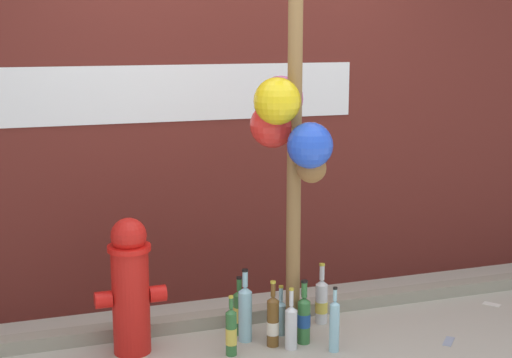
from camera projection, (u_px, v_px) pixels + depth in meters
building_wall at (225, 57)px, 4.79m from camera, size 10.00×0.21×3.19m
curb_strip at (252, 314)px, 4.59m from camera, size 8.00×0.12×0.08m
memorial_post at (290, 90)px, 4.03m from camera, size 0.63×0.56×2.71m
fire_hydrant at (130, 285)px, 4.07m from camera, size 0.39×0.24×0.77m
bottle_0 at (291, 326)px, 4.16m from camera, size 0.07×0.07×0.36m
bottle_1 at (239, 311)px, 4.37m from camera, size 0.07×0.07×0.35m
bottle_2 at (281, 316)px, 4.36m from camera, size 0.06×0.06×0.30m
bottle_3 at (292, 302)px, 4.45m from camera, size 0.06×0.06×0.40m
bottle_4 at (321, 301)px, 4.53m from camera, size 0.08×0.08×0.38m
bottle_5 at (231, 332)px, 4.08m from camera, size 0.06×0.06×0.34m
bottle_6 at (334, 325)px, 4.13m from camera, size 0.06×0.06×0.38m
bottle_7 at (245, 312)px, 4.26m from camera, size 0.08×0.08×0.43m
bottle_8 at (273, 321)px, 4.20m from camera, size 0.07×0.07×0.39m
bottle_9 at (304, 318)px, 4.24m from camera, size 0.08×0.08×0.38m
litter_0 at (492, 304)px, 4.86m from camera, size 0.11×0.12×0.01m
litter_1 at (449, 341)px, 4.28m from camera, size 0.13×0.13×0.01m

